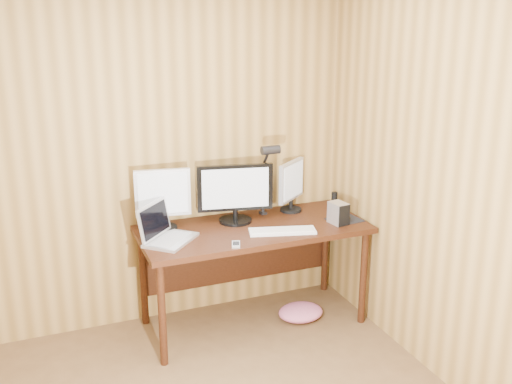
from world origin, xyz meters
TOP-DOWN VIEW (x-y plane):
  - room_shell at (0.00, 0.00)m, footprint 4.00×4.00m
  - desk at (0.93, 1.70)m, footprint 1.60×0.70m
  - monitor_center at (0.85, 1.78)m, footprint 0.54×0.24m
  - monitor_left at (0.34, 1.82)m, footprint 0.38×0.18m
  - monitor_right at (1.32, 1.85)m, footprint 0.29×0.23m
  - laptop at (0.29, 1.61)m, footprint 0.44×0.44m
  - keyboard at (1.07, 1.45)m, footprint 0.48×0.25m
  - mousepad at (1.59, 1.51)m, footprint 0.25×0.21m
  - mouse at (1.59, 1.51)m, footprint 0.08×0.12m
  - hard_drive at (1.52, 1.47)m, footprint 0.12×0.15m
  - phone at (0.70, 1.35)m, footprint 0.09×0.12m
  - speaker at (1.69, 1.83)m, footprint 0.05×0.05m
  - desk_lamp at (1.10, 1.79)m, footprint 0.13×0.19m
  - fabric_pile at (1.27, 1.54)m, footprint 0.40×0.36m

SIDE VIEW (x-z plane):
  - fabric_pile at x=1.27m, z-range 0.00..0.11m
  - desk at x=0.93m, z-range 0.25..1.00m
  - mousepad at x=1.59m, z-range 0.75..0.75m
  - phone at x=0.70m, z-range 0.75..0.76m
  - keyboard at x=1.07m, z-range 0.75..0.77m
  - mouse at x=1.59m, z-range 0.75..0.79m
  - speaker at x=1.69m, z-range 0.75..0.86m
  - laptop at x=0.29m, z-range 0.69..0.94m
  - hard_drive at x=1.52m, z-range 0.75..0.91m
  - monitor_right at x=1.32m, z-range 0.76..1.15m
  - monitor_center at x=0.85m, z-range 0.76..1.18m
  - monitor_left at x=0.34m, z-range 0.77..1.19m
  - desk_lamp at x=1.10m, z-range 0.82..1.40m
  - room_shell at x=0.00m, z-range -0.75..3.25m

